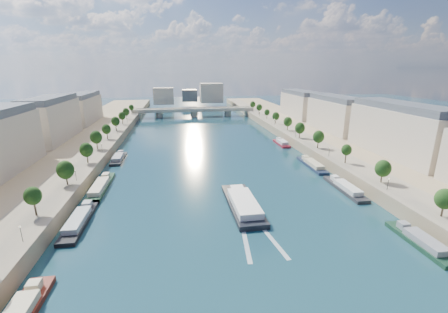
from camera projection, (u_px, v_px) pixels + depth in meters
name	position (u px, v px, depth m)	size (l,w,h in m)	color
ground	(212.00, 163.00, 145.48)	(700.00, 700.00, 0.00)	#0B2331
quay_left	(52.00, 165.00, 134.16)	(44.00, 520.00, 5.00)	#9E8460
quay_right	(349.00, 151.00, 155.38)	(44.00, 520.00, 5.00)	#9E8460
pave_left	(87.00, 158.00, 135.65)	(14.00, 520.00, 0.10)	gray
pave_right	(323.00, 148.00, 152.45)	(14.00, 520.00, 0.10)	gray
trees_left	(91.00, 145.00, 136.29)	(4.80, 268.80, 8.26)	#382B1E
trees_right	(311.00, 133.00, 160.08)	(4.80, 268.80, 8.26)	#382B1E
lamps_left	(91.00, 158.00, 126.06)	(0.36, 200.36, 4.28)	black
lamps_right	(311.00, 141.00, 155.74)	(0.36, 200.36, 4.28)	black
buildings_left	(28.00, 130.00, 139.64)	(16.00, 226.00, 23.20)	beige
buildings_right	(362.00, 120.00, 164.70)	(16.00, 226.00, 23.20)	beige
skyline	(193.00, 94.00, 349.74)	(79.00, 42.00, 22.00)	beige
bridge	(194.00, 111.00, 280.65)	(112.00, 12.00, 8.15)	#C1B79E
tour_barge	(243.00, 204.00, 98.34)	(9.42, 31.43, 4.25)	black
wake	(255.00, 234.00, 83.05)	(10.76, 25.98, 0.04)	silver
moored_barges_left	(78.00, 222.00, 87.39)	(5.00, 153.67, 3.60)	#1C253F
moored_barges_right	(351.00, 193.00, 108.29)	(5.00, 162.54, 3.60)	black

